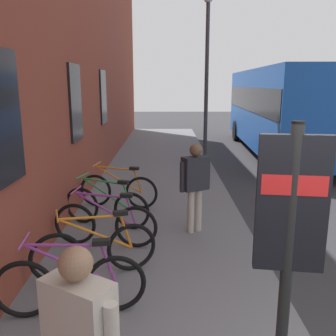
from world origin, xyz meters
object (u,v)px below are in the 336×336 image
(bicycle_leaning_wall, at_px, (106,224))
(transit_info_sign, at_px, (290,223))
(street_lamp, at_px, (207,68))
(bicycle_under_window, at_px, (96,250))
(bicycle_nearest_sign, at_px, (71,284))
(bicycle_far_end, at_px, (106,206))
(pedestrian_near_bus, at_px, (195,179))
(bicycle_mid_rack, at_px, (119,190))
(city_bus, at_px, (279,106))

(bicycle_leaning_wall, bearing_deg, transit_info_sign, -146.82)
(street_lamp, bearing_deg, bicycle_under_window, 162.20)
(bicycle_nearest_sign, height_order, bicycle_leaning_wall, same)
(bicycle_leaning_wall, xyz_separation_m, bicycle_far_end, (0.89, 0.13, 0.00))
(pedestrian_near_bus, bearing_deg, bicycle_mid_rack, 48.63)
(pedestrian_near_bus, height_order, street_lamp, street_lamp)
(bicycle_far_end, bearing_deg, city_bus, -34.44)
(transit_info_sign, bearing_deg, bicycle_under_window, 43.99)
(transit_info_sign, height_order, city_bus, city_bus)
(bicycle_nearest_sign, bearing_deg, city_bus, -27.07)
(bicycle_far_end, distance_m, bicycle_mid_rack, 1.10)
(street_lamp, bearing_deg, bicycle_leaning_wall, 159.30)
(city_bus, bearing_deg, pedestrian_near_bus, 154.82)
(bicycle_leaning_wall, distance_m, bicycle_far_end, 0.90)
(bicycle_nearest_sign, height_order, street_lamp, street_lamp)
(bicycle_far_end, relative_size, pedestrian_near_bus, 1.04)
(bicycle_nearest_sign, xyz_separation_m, bicycle_under_window, (0.89, -0.12, 0.00))
(bicycle_mid_rack, distance_m, street_lamp, 5.41)
(bicycle_nearest_sign, relative_size, transit_info_sign, 0.74)
(bicycle_nearest_sign, height_order, city_bus, city_bus)
(bicycle_leaning_wall, height_order, bicycle_mid_rack, same)
(bicycle_mid_rack, height_order, city_bus, city_bus)
(city_bus, bearing_deg, street_lamp, 133.97)
(bicycle_far_end, distance_m, street_lamp, 6.30)
(bicycle_nearest_sign, xyz_separation_m, bicycle_far_end, (2.79, 0.03, 0.00))
(bicycle_under_window, bearing_deg, street_lamp, -17.80)
(bicycle_under_window, relative_size, bicycle_mid_rack, 0.97)
(street_lamp, bearing_deg, city_bus, -46.03)
(transit_info_sign, xyz_separation_m, city_bus, (12.26, -3.58, 0.20))
(transit_info_sign, relative_size, pedestrian_near_bus, 1.46)
(bicycle_under_window, bearing_deg, city_bus, -28.55)
(bicycle_mid_rack, relative_size, pedestrian_near_bus, 1.07)
(city_bus, relative_size, pedestrian_near_bus, 6.46)
(bicycle_nearest_sign, xyz_separation_m, bicycle_leaning_wall, (1.90, -0.10, 0.00))
(bicycle_leaning_wall, height_order, city_bus, city_bus)
(bicycle_leaning_wall, bearing_deg, bicycle_far_end, 8.27)
(bicycle_nearest_sign, distance_m, pedestrian_near_bus, 3.05)
(bicycle_far_end, height_order, transit_info_sign, transit_info_sign)
(bicycle_nearest_sign, distance_m, street_lamp, 8.72)
(bicycle_mid_rack, distance_m, transit_info_sign, 5.55)
(bicycle_far_end, bearing_deg, bicycle_mid_rack, -4.95)
(bicycle_mid_rack, height_order, transit_info_sign, transit_info_sign)
(bicycle_leaning_wall, relative_size, bicycle_far_end, 1.03)
(transit_info_sign, height_order, pedestrian_near_bus, transit_info_sign)
(bicycle_under_window, bearing_deg, bicycle_mid_rack, 1.04)
(bicycle_nearest_sign, distance_m, bicycle_under_window, 0.90)
(bicycle_leaning_wall, bearing_deg, pedestrian_near_bus, -68.53)
(bicycle_nearest_sign, relative_size, bicycle_mid_rack, 1.01)
(pedestrian_near_bus, bearing_deg, bicycle_nearest_sign, 146.89)
(city_bus, relative_size, street_lamp, 2.00)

